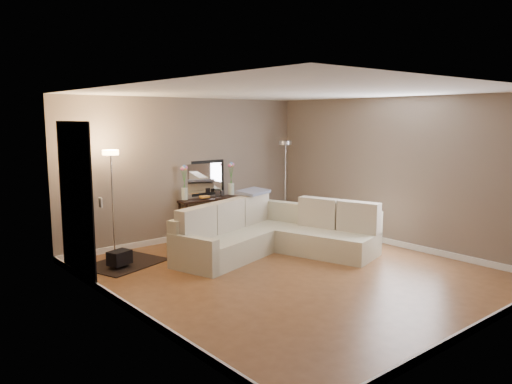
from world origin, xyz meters
TOP-DOWN VIEW (x-y plane):
  - floor at (0.00, 0.00)m, footprint 5.00×5.50m
  - ceiling at (0.00, 0.00)m, footprint 5.00×5.50m
  - wall_back at (0.00, 2.76)m, footprint 5.00×0.02m
  - wall_front at (0.00, -2.76)m, footprint 5.00×0.02m
  - wall_left at (-2.51, 0.00)m, footprint 0.02×5.50m
  - wall_right at (2.51, 0.00)m, footprint 0.02×5.50m
  - baseboard_back at (0.00, 2.73)m, footprint 5.00×0.03m
  - baseboard_front at (0.00, -2.73)m, footprint 5.00×0.03m
  - baseboard_left at (-2.48, 0.00)m, footprint 0.03×5.50m
  - baseboard_right at (2.48, 0.00)m, footprint 0.03×5.50m
  - doorway at (-2.48, 1.70)m, footprint 0.02×1.20m
  - switch_plate at (-2.48, 0.85)m, footprint 0.02×0.08m
  - sectional_sofa at (0.45, 1.00)m, footprint 3.09×2.56m
  - throw_blanket at (0.71, 1.72)m, footprint 0.72×0.56m
  - console_table at (0.26, 2.59)m, footprint 1.22×0.39m
  - leaning_mirror at (0.35, 2.75)m, footprint 0.85×0.09m
  - table_decor at (0.34, 2.56)m, footprint 0.51×0.12m
  - flower_vase_left at (-0.17, 2.62)m, footprint 0.14×0.12m
  - flower_vase_right at (0.85, 2.56)m, footprint 0.14×0.12m
  - floor_lamp_lit at (-1.69, 2.30)m, footprint 0.31×0.31m
  - floor_lamp_unlit at (2.06, 2.33)m, footprint 0.26×0.26m
  - charcoal_rug at (-1.68, 1.96)m, footprint 1.35×1.16m
  - black_bag at (-1.84, 1.80)m, footprint 0.38×0.32m

SIDE VIEW (x-z plane):
  - floor at x=0.00m, z-range -0.01..0.00m
  - charcoal_rug at x=-1.68m, z-range 0.00..0.02m
  - baseboard_back at x=0.00m, z-range 0.00..0.10m
  - baseboard_front at x=0.00m, z-range 0.00..0.10m
  - baseboard_left at x=-2.48m, z-range 0.00..0.10m
  - baseboard_right at x=2.48m, z-range 0.00..0.10m
  - black_bag at x=-1.84m, z-range 0.06..0.27m
  - sectional_sofa at x=0.45m, z-range -0.12..0.77m
  - console_table at x=0.26m, z-range 0.05..0.79m
  - table_decor at x=0.34m, z-range 0.74..0.86m
  - throw_blanket at x=0.71m, z-range 0.89..0.98m
  - flower_vase_left at x=-0.17m, z-range 0.72..1.35m
  - flower_vase_right at x=0.85m, z-range 0.72..1.35m
  - doorway at x=-2.48m, z-range 0.00..2.20m
  - leaning_mirror at x=0.35m, z-range 0.78..1.44m
  - switch_plate at x=-2.48m, z-range 1.14..1.26m
  - floor_lamp_lit at x=-1.69m, z-range 0.36..2.11m
  - floor_lamp_unlit at x=2.06m, z-range 0.37..2.15m
  - wall_back at x=0.00m, z-range 0.00..2.60m
  - wall_front at x=0.00m, z-range 0.00..2.60m
  - wall_left at x=-2.51m, z-range 0.00..2.60m
  - wall_right at x=2.51m, z-range 0.00..2.60m
  - ceiling at x=0.00m, z-range 2.60..2.61m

